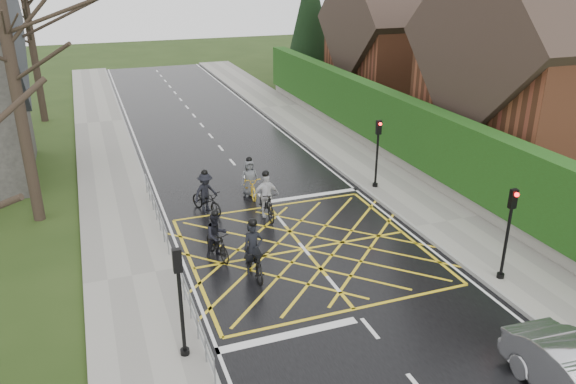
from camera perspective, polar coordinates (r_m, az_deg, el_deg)
ground at (r=20.19m, az=1.66°, el=-5.83°), size 120.00×120.00×0.00m
road at (r=20.19m, az=1.66°, el=-5.82°), size 9.00×80.00×0.01m
sidewalk_right at (r=22.85m, az=15.81°, el=-3.00°), size 3.00×80.00×0.15m
sidewalk_left at (r=19.04m, az=-15.56°, el=-8.36°), size 3.00×80.00×0.15m
stone_wall at (r=28.26m, az=11.86°, el=2.90°), size 0.50×38.00×0.70m
hedge at (r=27.74m, az=12.14°, el=6.31°), size 0.90×38.00×2.80m
house_near at (r=30.03m, az=26.29°, el=10.90°), size 11.80×9.80×11.30m
house_far at (r=40.94m, az=12.03°, el=14.64°), size 9.80×8.80×10.30m
conifer at (r=46.16m, az=2.26°, el=16.71°), size 4.60×4.60×10.00m
tree_near at (r=22.68m, az=-27.09°, el=15.94°), size 9.24×9.24×11.44m
tree_far at (r=38.67m, az=-25.13°, el=16.91°), size 8.40×8.40×10.40m
railing_south at (r=15.81m, az=-9.60°, el=-11.64°), size 0.05×5.04×1.03m
railing_north at (r=22.39m, az=-13.33°, el=-1.29°), size 0.05×6.04×1.03m
traffic_light_ne at (r=25.08m, az=9.04°, el=3.78°), size 0.24×0.31×3.21m
traffic_light_se at (r=18.75m, az=21.37°, el=-4.14°), size 0.24×0.31×3.21m
traffic_light_sw at (r=14.45m, az=-10.82°, el=-11.14°), size 0.24×0.31×3.21m
cyclist_rear at (r=18.42m, az=-3.46°, el=-6.56°), size 0.77×2.06×1.98m
cyclist_back at (r=19.54m, az=-7.25°, el=-4.82°), size 0.90×1.84×1.78m
cyclist_mid at (r=23.09m, az=-8.32°, el=-0.48°), size 1.38×1.98×1.83m
cyclist_front at (r=22.41m, az=-2.21°, el=-0.82°), size 1.07×1.97×1.96m
cyclist_lead at (r=24.48m, az=-3.88°, el=0.96°), size 0.82×1.87×1.80m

